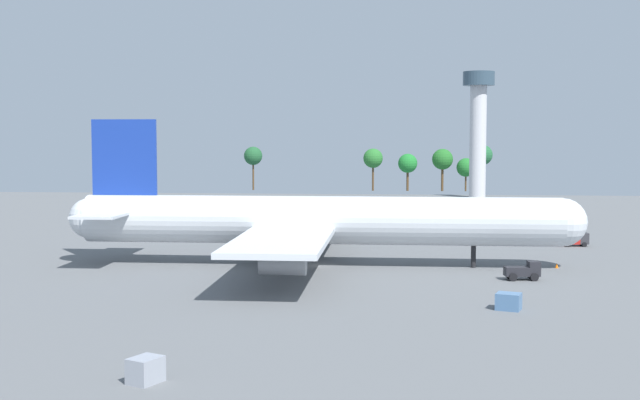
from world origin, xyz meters
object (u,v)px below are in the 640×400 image
baggage_tug (576,240)px  cargo_container_aft (145,370)px  control_tower (478,123)px  cargo_airplane (318,221)px  safety_cone_nose (557,266)px  cargo_container_fore (509,301)px  catering_truck (524,271)px

baggage_tug → cargo_container_aft: bearing=-120.8°
control_tower → cargo_airplane: bearing=-104.8°
safety_cone_nose → cargo_container_fore: bearing=-110.0°
cargo_container_aft → cargo_container_fore: bearing=43.5°
control_tower → cargo_container_aft: bearing=-102.7°
cargo_airplane → catering_truck: size_ratio=16.00×
catering_truck → safety_cone_nose: catering_truck is taller
baggage_tug → catering_truck: (-13.87, -34.15, 0.14)m
cargo_container_aft → cargo_airplane: bearing=82.4°
cargo_airplane → cargo_container_aft: size_ratio=24.54×
cargo_container_fore → catering_truck: bearing=76.8°
cargo_airplane → control_tower: control_tower is taller
cargo_container_aft → control_tower: size_ratio=0.08×
baggage_tug → cargo_container_fore: (-18.30, -52.95, -0.16)m
baggage_tug → safety_cone_nose: baggage_tug is taller
cargo_airplane → cargo_container_aft: (-7.66, -57.36, -5.40)m
catering_truck → cargo_container_aft: size_ratio=1.53×
cargo_container_fore → cargo_container_aft: 42.05m
baggage_tug → cargo_container_fore: bearing=-109.1°
catering_truck → cargo_container_fore: size_ratio=1.52×
baggage_tug → cargo_container_fore: size_ratio=1.48×
baggage_tug → control_tower: (-5.65, 109.57, 21.34)m
cargo_container_aft → safety_cone_nose: (41.00, 57.92, -0.62)m
cargo_container_fore → control_tower: 164.43m
safety_cone_nose → catering_truck: bearing=-120.9°
safety_cone_nose → control_tower: size_ratio=0.02×
cargo_container_aft → safety_cone_nose: 70.97m
cargo_container_aft → safety_cone_nose: size_ratio=4.34×
control_tower → safety_cone_nose: bearing=-90.9°
baggage_tug → cargo_container_fore: 56.02m
cargo_airplane → cargo_container_fore: bearing=-51.2°
cargo_container_fore → cargo_container_aft: bearing=-136.5°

